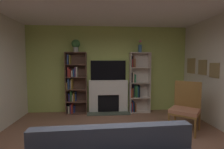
{
  "coord_description": "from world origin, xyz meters",
  "views": [
    {
      "loc": [
        -0.28,
        -2.56,
        1.64
      ],
      "look_at": [
        0.0,
        1.12,
        1.36
      ],
      "focal_mm": 26.05,
      "sensor_mm": 36.0,
      "label": 1
    }
  ],
  "objects_px": {
    "fireplace": "(108,96)",
    "bookshelf_right": "(137,84)",
    "potted_plant": "(76,45)",
    "armchair": "(186,106)",
    "tv": "(108,70)",
    "bookshelf_left": "(74,84)",
    "vase_with_flowers": "(140,48)"
  },
  "relations": [
    {
      "from": "fireplace",
      "to": "vase_with_flowers",
      "type": "bearing_deg",
      "value": -3.0
    },
    {
      "from": "tv",
      "to": "potted_plant",
      "type": "bearing_deg",
      "value": -173.33
    },
    {
      "from": "fireplace",
      "to": "bookshelf_left",
      "type": "height_order",
      "value": "bookshelf_left"
    },
    {
      "from": "fireplace",
      "to": "tv",
      "type": "distance_m",
      "value": 0.84
    },
    {
      "from": "tv",
      "to": "potted_plant",
      "type": "xyz_separation_m",
      "value": [
        -1.03,
        -0.12,
        0.81
      ]
    },
    {
      "from": "bookshelf_left",
      "to": "potted_plant",
      "type": "bearing_deg",
      "value": -20.86
    },
    {
      "from": "potted_plant",
      "to": "fireplace",
      "type": "bearing_deg",
      "value": 2.98
    },
    {
      "from": "potted_plant",
      "to": "vase_with_flowers",
      "type": "bearing_deg",
      "value": -0.01
    },
    {
      "from": "tv",
      "to": "bookshelf_left",
      "type": "distance_m",
      "value": 1.19
    },
    {
      "from": "bookshelf_right",
      "to": "potted_plant",
      "type": "distance_m",
      "value": 2.34
    },
    {
      "from": "tv",
      "to": "bookshelf_left",
      "type": "relative_size",
      "value": 0.59
    },
    {
      "from": "bookshelf_left",
      "to": "bookshelf_right",
      "type": "xyz_separation_m",
      "value": [
        2.05,
        0.0,
        -0.01
      ]
    },
    {
      "from": "armchair",
      "to": "vase_with_flowers",
      "type": "bearing_deg",
      "value": 116.97
    },
    {
      "from": "potted_plant",
      "to": "armchair",
      "type": "xyz_separation_m",
      "value": [
        2.82,
        -1.51,
        -1.61
      ]
    },
    {
      "from": "fireplace",
      "to": "bookshelf_left",
      "type": "xyz_separation_m",
      "value": [
        -1.1,
        -0.03,
        0.4
      ]
    },
    {
      "from": "bookshelf_left",
      "to": "vase_with_flowers",
      "type": "xyz_separation_m",
      "value": [
        2.13,
        -0.03,
        1.17
      ]
    },
    {
      "from": "bookshelf_right",
      "to": "armchair",
      "type": "xyz_separation_m",
      "value": [
        0.85,
        -1.54,
        -0.34
      ]
    },
    {
      "from": "bookshelf_left",
      "to": "fireplace",
      "type": "bearing_deg",
      "value": 1.31
    },
    {
      "from": "fireplace",
      "to": "vase_with_flowers",
      "type": "distance_m",
      "value": 1.87
    },
    {
      "from": "bookshelf_right",
      "to": "potted_plant",
      "type": "bearing_deg",
      "value": -179.12
    },
    {
      "from": "fireplace",
      "to": "bookshelf_right",
      "type": "relative_size",
      "value": 0.7
    },
    {
      "from": "fireplace",
      "to": "potted_plant",
      "type": "bearing_deg",
      "value": -177.02
    },
    {
      "from": "vase_with_flowers",
      "to": "armchair",
      "type": "height_order",
      "value": "vase_with_flowers"
    },
    {
      "from": "bookshelf_right",
      "to": "bookshelf_left",
      "type": "bearing_deg",
      "value": -179.94
    },
    {
      "from": "armchair",
      "to": "potted_plant",
      "type": "bearing_deg",
      "value": 151.89
    },
    {
      "from": "bookshelf_left",
      "to": "vase_with_flowers",
      "type": "bearing_deg",
      "value": -0.77
    },
    {
      "from": "bookshelf_left",
      "to": "armchair",
      "type": "height_order",
      "value": "bookshelf_left"
    },
    {
      "from": "fireplace",
      "to": "tv",
      "type": "relative_size",
      "value": 1.19
    },
    {
      "from": "bookshelf_right",
      "to": "vase_with_flowers",
      "type": "height_order",
      "value": "vase_with_flowers"
    },
    {
      "from": "tv",
      "to": "bookshelf_right",
      "type": "distance_m",
      "value": 1.05
    },
    {
      "from": "fireplace",
      "to": "armchair",
      "type": "height_order",
      "value": "armchair"
    },
    {
      "from": "bookshelf_left",
      "to": "tv",
      "type": "bearing_deg",
      "value": 4.76
    }
  ]
}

